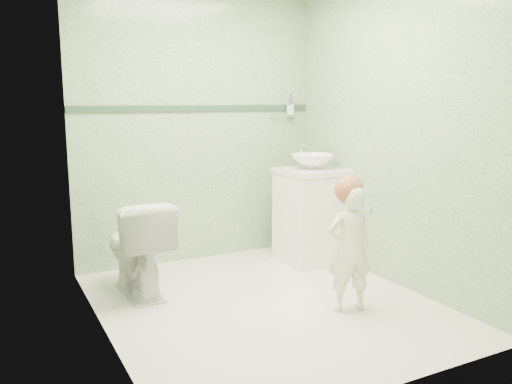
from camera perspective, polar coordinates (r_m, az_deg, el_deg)
ground at (r=3.79m, az=1.07°, el=-12.04°), size 2.50×2.50×0.00m
room_shell at (r=3.52m, az=1.13°, el=6.36°), size 2.50×2.54×2.40m
trim_stripe at (r=4.64m, az=-6.29°, el=9.03°), size 2.20×0.02×0.05m
vanity at (r=4.67m, az=6.05°, el=-2.73°), size 0.52×0.50×0.80m
counter at (r=4.59m, az=6.14°, el=2.26°), size 0.54×0.52×0.04m
basin at (r=4.58m, az=6.16°, el=3.30°), size 0.37×0.37×0.13m
faucet at (r=4.73m, az=4.93°, el=4.50°), size 0.03×0.13×0.18m
cup_holder at (r=4.99m, az=3.67°, el=8.93°), size 0.26×0.07×0.21m
toilet at (r=3.97m, az=-12.78°, el=-5.82°), size 0.43×0.72×0.71m
toddler at (r=3.61m, az=10.11°, el=-6.08°), size 0.35×0.27×0.87m
hair_cap at (r=3.54m, az=10.06°, el=0.21°), size 0.19×0.19×0.19m
teal_toothbrush at (r=3.47m, az=12.22°, el=-2.10°), size 0.11×0.14×0.08m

